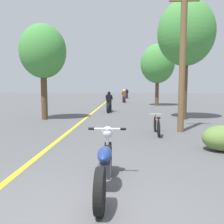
{
  "coord_description": "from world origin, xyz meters",
  "views": [
    {
      "loc": [
        0.5,
        -3.0,
        1.76
      ],
      "look_at": [
        0.05,
        4.85,
        0.9
      ],
      "focal_mm": 38.0,
      "sensor_mm": 36.0,
      "label": 1
    }
  ],
  "objects_px": {
    "roadside_tree_right_near": "(186,34)",
    "motorcycle_rider_lead": "(109,104)",
    "utility_pole": "(183,57)",
    "roadside_tree_right_far": "(158,64)",
    "motorcycle_rider_mid": "(124,97)",
    "motorcycle_foreground": "(105,164)",
    "motorcycle_rider_far": "(127,95)",
    "roadside_tree_left": "(43,52)",
    "bicycle_parked": "(157,125)"
  },
  "relations": [
    {
      "from": "motorcycle_rider_far",
      "to": "bicycle_parked",
      "type": "relative_size",
      "value": 1.2
    },
    {
      "from": "roadside_tree_right_near",
      "to": "motorcycle_rider_far",
      "type": "height_order",
      "value": "roadside_tree_right_near"
    },
    {
      "from": "roadside_tree_left",
      "to": "motorcycle_rider_mid",
      "type": "height_order",
      "value": "roadside_tree_left"
    },
    {
      "from": "motorcycle_foreground",
      "to": "motorcycle_rider_mid",
      "type": "relative_size",
      "value": 1.08
    },
    {
      "from": "utility_pole",
      "to": "motorcycle_foreground",
      "type": "distance_m",
      "value": 6.32
    },
    {
      "from": "utility_pole",
      "to": "motorcycle_rider_mid",
      "type": "height_order",
      "value": "utility_pole"
    },
    {
      "from": "motorcycle_rider_far",
      "to": "utility_pole",
      "type": "bearing_deg",
      "value": -85.65
    },
    {
      "from": "roadside_tree_right_far",
      "to": "motorcycle_rider_mid",
      "type": "xyz_separation_m",
      "value": [
        -3.01,
        4.43,
        -3.21
      ]
    },
    {
      "from": "motorcycle_foreground",
      "to": "motorcycle_rider_mid",
      "type": "height_order",
      "value": "motorcycle_rider_mid"
    },
    {
      "from": "roadside_tree_right_far",
      "to": "motorcycle_rider_lead",
      "type": "distance_m",
      "value": 7.51
    },
    {
      "from": "motorcycle_rider_lead",
      "to": "roadside_tree_right_far",
      "type": "bearing_deg",
      "value": 54.21
    },
    {
      "from": "utility_pole",
      "to": "bicycle_parked",
      "type": "bearing_deg",
      "value": -150.74
    },
    {
      "from": "roadside_tree_right_far",
      "to": "bicycle_parked",
      "type": "height_order",
      "value": "roadside_tree_right_far"
    },
    {
      "from": "motorcycle_rider_lead",
      "to": "bicycle_parked",
      "type": "relative_size",
      "value": 1.27
    },
    {
      "from": "roadside_tree_left",
      "to": "motorcycle_rider_lead",
      "type": "relative_size",
      "value": 2.43
    },
    {
      "from": "roadside_tree_right_far",
      "to": "motorcycle_rider_lead",
      "type": "relative_size",
      "value": 2.71
    },
    {
      "from": "roadside_tree_right_near",
      "to": "motorcycle_rider_far",
      "type": "bearing_deg",
      "value": 97.47
    },
    {
      "from": "motorcycle_foreground",
      "to": "motorcycle_rider_lead",
      "type": "xyz_separation_m",
      "value": [
        -0.79,
        12.27,
        0.1
      ]
    },
    {
      "from": "roadside_tree_right_far",
      "to": "motorcycle_rider_mid",
      "type": "bearing_deg",
      "value": 124.22
    },
    {
      "from": "motorcycle_rider_mid",
      "to": "roadside_tree_right_near",
      "type": "bearing_deg",
      "value": -76.27
    },
    {
      "from": "roadside_tree_right_far",
      "to": "bicycle_parked",
      "type": "distance_m",
      "value": 13.57
    },
    {
      "from": "motorcycle_rider_lead",
      "to": "roadside_tree_right_near",
      "type": "bearing_deg",
      "value": -39.11
    },
    {
      "from": "roadside_tree_right_near",
      "to": "roadside_tree_right_far",
      "type": "bearing_deg",
      "value": 91.62
    },
    {
      "from": "roadside_tree_left",
      "to": "motorcycle_rider_far",
      "type": "distance_m",
      "value": 23.27
    },
    {
      "from": "roadside_tree_right_near",
      "to": "roadside_tree_left",
      "type": "relative_size",
      "value": 1.25
    },
    {
      "from": "motorcycle_rider_mid",
      "to": "bicycle_parked",
      "type": "bearing_deg",
      "value": -85.65
    },
    {
      "from": "motorcycle_foreground",
      "to": "roadside_tree_left",
      "type": "bearing_deg",
      "value": 115.23
    },
    {
      "from": "utility_pole",
      "to": "bicycle_parked",
      "type": "distance_m",
      "value": 2.75
    },
    {
      "from": "roadside_tree_right_near",
      "to": "motorcycle_rider_far",
      "type": "xyz_separation_m",
      "value": [
        -2.91,
        22.15,
        -3.91
      ]
    },
    {
      "from": "roadside_tree_right_near",
      "to": "motorcycle_rider_mid",
      "type": "height_order",
      "value": "roadside_tree_right_near"
    },
    {
      "from": "motorcycle_rider_lead",
      "to": "motorcycle_rider_mid",
      "type": "distance_m",
      "value": 9.98
    },
    {
      "from": "motorcycle_foreground",
      "to": "roadside_tree_right_far",
      "type": "bearing_deg",
      "value": 79.86
    },
    {
      "from": "utility_pole",
      "to": "roadside_tree_left",
      "type": "height_order",
      "value": "utility_pole"
    },
    {
      "from": "motorcycle_rider_mid",
      "to": "roadside_tree_right_far",
      "type": "bearing_deg",
      "value": -55.78
    },
    {
      "from": "utility_pole",
      "to": "roadside_tree_right_near",
      "type": "bearing_deg",
      "value": 74.94
    },
    {
      "from": "roadside_tree_left",
      "to": "motorcycle_foreground",
      "type": "height_order",
      "value": "roadside_tree_left"
    },
    {
      "from": "utility_pole",
      "to": "motorcycle_foreground",
      "type": "height_order",
      "value": "utility_pole"
    },
    {
      "from": "motorcycle_rider_lead",
      "to": "motorcycle_rider_mid",
      "type": "xyz_separation_m",
      "value": [
        0.95,
        9.93,
        0.0
      ]
    },
    {
      "from": "roadside_tree_right_near",
      "to": "motorcycle_foreground",
      "type": "bearing_deg",
      "value": -111.22
    },
    {
      "from": "roadside_tree_right_near",
      "to": "motorcycle_rider_lead",
      "type": "xyz_separation_m",
      "value": [
        -4.22,
        3.43,
        -3.92
      ]
    },
    {
      "from": "roadside_tree_left",
      "to": "motorcycle_rider_mid",
      "type": "bearing_deg",
      "value": 73.53
    },
    {
      "from": "motorcycle_rider_lead",
      "to": "motorcycle_foreground",
      "type": "bearing_deg",
      "value": -86.31
    },
    {
      "from": "motorcycle_rider_lead",
      "to": "bicycle_parked",
      "type": "bearing_deg",
      "value": -73.13
    },
    {
      "from": "roadside_tree_left",
      "to": "motorcycle_rider_lead",
      "type": "height_order",
      "value": "roadside_tree_left"
    },
    {
      "from": "bicycle_parked",
      "to": "roadside_tree_right_far",
      "type": "bearing_deg",
      "value": 82.62
    },
    {
      "from": "utility_pole",
      "to": "roadside_tree_left",
      "type": "bearing_deg",
      "value": 154.57
    },
    {
      "from": "motorcycle_foreground",
      "to": "utility_pole",
      "type": "bearing_deg",
      "value": 64.93
    },
    {
      "from": "utility_pole",
      "to": "roadside_tree_right_near",
      "type": "distance_m",
      "value": 4.0
    },
    {
      "from": "roadside_tree_right_near",
      "to": "motorcycle_rider_far",
      "type": "relative_size",
      "value": 3.2
    },
    {
      "from": "motorcycle_foreground",
      "to": "motorcycle_rider_mid",
      "type": "xyz_separation_m",
      "value": [
        0.16,
        22.2,
        0.1
      ]
    }
  ]
}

